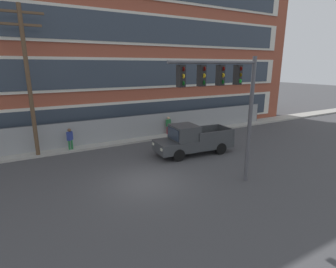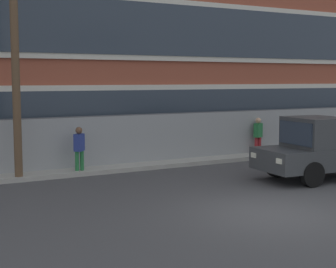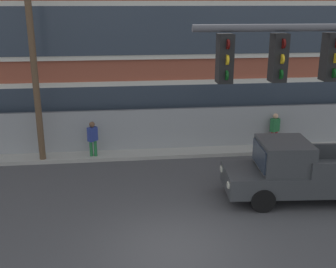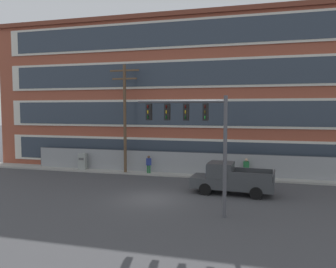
# 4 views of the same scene
# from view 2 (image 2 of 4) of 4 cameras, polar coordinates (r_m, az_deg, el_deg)

# --- Properties ---
(ground_plane) EXTENTS (160.00, 160.00, 0.00)m
(ground_plane) POSITION_cam_2_polar(r_m,az_deg,el_deg) (13.26, 11.24, -8.62)
(ground_plane) COLOR #424244
(sidewalk_building_side) EXTENTS (80.00, 1.82, 0.16)m
(sidewalk_building_side) POSITION_cam_2_polar(r_m,az_deg,el_deg) (19.74, -3.45, -3.42)
(sidewalk_building_side) COLOR #9E9B93
(sidewalk_building_side) RESTS_ON ground
(brick_mill_building) EXTENTS (40.20, 11.08, 14.11)m
(brick_mill_building) POSITION_cam_2_polar(r_m,az_deg,el_deg) (25.81, -7.36, 14.34)
(brick_mill_building) COLOR brown
(brick_mill_building) RESTS_ON ground
(chain_link_fence) EXTENTS (30.51, 0.06, 2.01)m
(chain_link_fence) POSITION_cam_2_polar(r_m,az_deg,el_deg) (20.41, 0.30, -0.43)
(chain_link_fence) COLOR gray
(chain_link_fence) RESTS_ON ground
(pickup_truck_dark_grey) EXTENTS (5.60, 2.35, 2.09)m
(pickup_truck_dark_grey) POSITION_cam_2_polar(r_m,az_deg,el_deg) (18.18, 17.50, -1.67)
(pickup_truck_dark_grey) COLOR #383A3D
(pickup_truck_dark_grey) RESTS_ON ground
(utility_pole_near_corner) EXTENTS (2.64, 0.26, 9.49)m
(utility_pole_near_corner) POSITION_cam_2_polar(r_m,az_deg,el_deg) (17.46, -16.70, 12.14)
(utility_pole_near_corner) COLOR brown
(utility_pole_near_corner) RESTS_ON ground
(pedestrian_near_cabinet) EXTENTS (0.45, 0.45, 1.69)m
(pedestrian_near_cabinet) POSITION_cam_2_polar(r_m,az_deg,el_deg) (18.18, -9.81, -1.47)
(pedestrian_near_cabinet) COLOR #236B38
(pedestrian_near_cabinet) RESTS_ON ground
(pedestrian_by_fence) EXTENTS (0.46, 0.39, 1.69)m
(pedestrian_by_fence) POSITION_cam_2_polar(r_m,az_deg,el_deg) (22.52, 9.95, -0.03)
(pedestrian_by_fence) COLOR maroon
(pedestrian_by_fence) RESTS_ON ground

